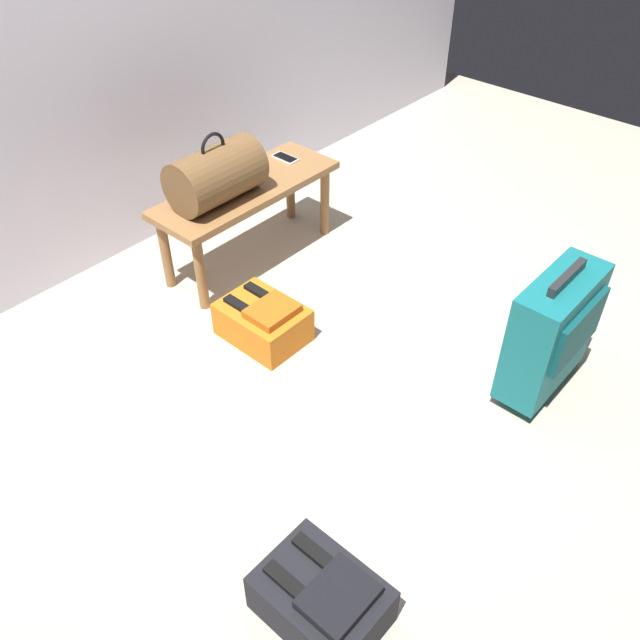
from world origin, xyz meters
name	(u,v)px	position (x,y,z in m)	size (l,w,h in m)	color
ground_plane	(358,377)	(0.00, 0.00, 0.00)	(6.60, 6.60, 0.00)	#B2A893
bench	(247,198)	(0.32, 0.99, 0.36)	(1.00, 0.36, 0.43)	olive
duffel_bag_brown	(216,175)	(0.14, 0.99, 0.56)	(0.44, 0.26, 0.34)	brown
cell_phone	(285,158)	(0.65, 1.04, 0.43)	(0.07, 0.14, 0.01)	silver
suitcase_upright_teal	(552,332)	(0.47, -0.60, 0.30)	(0.46, 0.21, 0.59)	#14666B
backpack_dark	(322,599)	(-0.88, -0.57, 0.09)	(0.28, 0.38, 0.21)	black
backpack_orange	(263,321)	(-0.09, 0.49, 0.09)	(0.28, 0.38, 0.21)	orange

